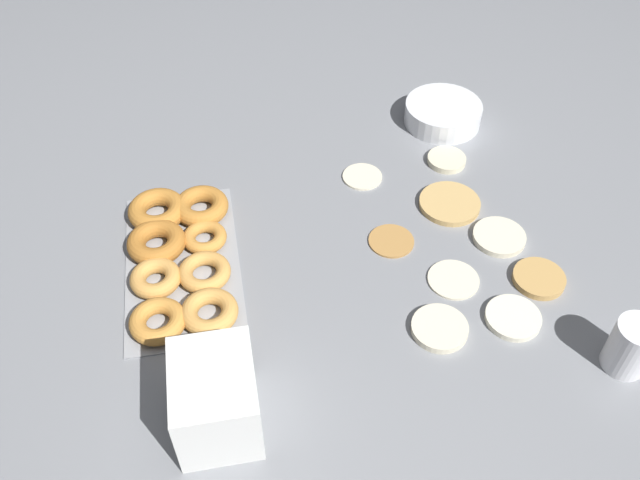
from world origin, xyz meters
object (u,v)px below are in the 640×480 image
at_px(pancake_4, 450,204).
at_px(pancake_3, 362,176).
at_px(pancake_2, 499,237).
at_px(batter_bowl, 443,113).
at_px(donut_tray, 178,254).
at_px(pancake_0, 440,328).
at_px(pancake_8, 447,160).
at_px(pancake_5, 513,318).
at_px(pancake_7, 454,279).
at_px(container_stack, 216,399).
at_px(pancake_1, 539,278).
at_px(pancake_6, 391,240).
at_px(paper_cup, 631,346).

bearing_deg(pancake_4, pancake_3, -126.96).
relative_size(pancake_2, pancake_4, 0.82).
bearing_deg(pancake_3, pancake_4, 53.04).
distance_m(pancake_2, batter_bowl, 0.37).
bearing_deg(pancake_3, donut_tray, -66.64).
height_order(pancake_0, pancake_8, same).
bearing_deg(pancake_2, pancake_3, -135.63).
bearing_deg(pancake_3, pancake_5, 22.88).
bearing_deg(pancake_7, container_stack, -64.87).
height_order(pancake_2, pancake_7, pancake_2).
height_order(pancake_3, container_stack, container_stack).
distance_m(pancake_3, batter_bowl, 0.27).
height_order(pancake_4, container_stack, container_stack).
relative_size(pancake_1, pancake_8, 1.15).
xyz_separation_m(pancake_1, pancake_7, (-0.03, -0.15, -0.00)).
xyz_separation_m(pancake_2, container_stack, (0.28, -0.54, 0.06)).
relative_size(pancake_4, pancake_8, 1.49).
height_order(pancake_0, pancake_4, pancake_0).
height_order(pancake_0, pancake_1, same).
relative_size(pancake_6, paper_cup, 0.90).
xyz_separation_m(pancake_6, donut_tray, (-0.02, -0.39, 0.01)).
bearing_deg(pancake_8, pancake_0, -19.20).
xyz_separation_m(pancake_7, donut_tray, (-0.14, -0.48, 0.01)).
relative_size(pancake_2, pancake_6, 1.15).
xyz_separation_m(pancake_1, pancake_4, (-0.21, -0.10, -0.00)).
xyz_separation_m(pancake_0, pancake_4, (-0.29, 0.11, -0.00)).
xyz_separation_m(pancake_0, donut_tray, (-0.24, -0.42, 0.01)).
relative_size(pancake_7, batter_bowl, 0.54).
relative_size(pancake_2, pancake_3, 1.21).
xyz_separation_m(pancake_1, donut_tray, (-0.16, -0.62, 0.01)).
distance_m(pancake_6, donut_tray, 0.39).
xyz_separation_m(pancake_7, container_stack, (0.20, -0.43, 0.06)).
xyz_separation_m(pancake_4, container_stack, (0.39, -0.48, 0.06)).
xyz_separation_m(pancake_0, pancake_6, (-0.21, -0.03, -0.00)).
bearing_deg(pancake_5, donut_tray, -113.43).
distance_m(pancake_5, pancake_7, 0.12).
distance_m(pancake_4, pancake_6, 0.16).
xyz_separation_m(pancake_4, pancake_7, (0.19, -0.05, -0.00)).
bearing_deg(pancake_5, pancake_1, 133.63).
bearing_deg(pancake_8, batter_bowl, 166.70).
bearing_deg(pancake_6, donut_tray, -93.51).
bearing_deg(pancake_1, container_stack, -73.28).
relative_size(pancake_1, pancake_6, 1.08).
bearing_deg(donut_tray, batter_bowl, 117.89).
height_order(pancake_3, pancake_8, pancake_8).
relative_size(pancake_2, donut_tray, 0.26).
relative_size(pancake_6, pancake_8, 1.07).
bearing_deg(container_stack, pancake_5, 101.30).
height_order(pancake_5, paper_cup, paper_cup).
xyz_separation_m(pancake_6, batter_bowl, (-0.34, 0.20, 0.02)).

